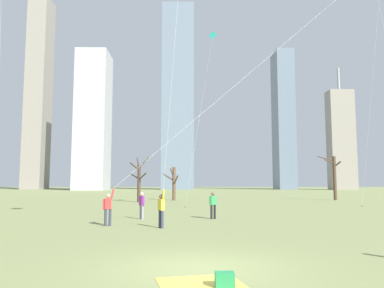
{
  "coord_description": "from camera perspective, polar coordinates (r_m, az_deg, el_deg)",
  "views": [
    {
      "loc": [
        -0.27,
        -9.96,
        2.17
      ],
      "look_at": [
        0.0,
        6.0,
        3.82
      ],
      "focal_mm": 35.32,
      "sensor_mm": 36.0,
      "label": 1
    }
  ],
  "objects": [
    {
      "name": "ground_plane",
      "position": [
        10.19,
        0.61,
        -18.18
      ],
      "size": [
        400.0,
        400.0,
        0.0
      ],
      "primitive_type": "plane",
      "color": "#848E56"
    },
    {
      "name": "kite_flyer_midfield_left_green",
      "position": [
        19.99,
        -7.07,
        -4.46
      ],
      "size": [
        16.11,
        3.26,
        15.79
      ],
      "color": "#33384C",
      "rests_on": "ground"
    },
    {
      "name": "kite_flyer_foreground_right_purple",
      "position": [
        17.37,
        -3.63,
        3.58
      ],
      "size": [
        1.97,
        6.98,
        18.92
      ],
      "color": "#33384C",
      "rests_on": "ground"
    },
    {
      "name": "bystander_strolling_midfield",
      "position": [
        23.26,
        3.2,
        -9.01
      ],
      "size": [
        0.48,
        0.32,
        1.62
      ],
      "color": "black",
      "rests_on": "ground"
    },
    {
      "name": "bystander_far_off_by_trees",
      "position": [
        23.25,
        -7.61,
        -8.97
      ],
      "size": [
        0.37,
        0.42,
        1.62
      ],
      "color": "gray",
      "rests_on": "ground"
    },
    {
      "name": "distant_kite_low_near_trees_teal",
      "position": [
        37.24,
        2.55,
        12.58
      ],
      "size": [
        3.09,
        1.36,
        16.87
      ],
      "color": "teal",
      "rests_on": "ground"
    },
    {
      "name": "picnic_spot",
      "position": [
        8.53,
        3.35,
        -19.97
      ],
      "size": [
        2.06,
        1.75,
        0.31
      ],
      "color": "#D8BF4C",
      "rests_on": "ground"
    },
    {
      "name": "bare_tree_leftmost",
      "position": [
        51.81,
        20.69,
        -4.54
      ],
      "size": [
        2.82,
        1.61,
        5.67
      ],
      "color": "#4C3828",
      "rests_on": "ground"
    },
    {
      "name": "bare_tree_rightmost",
      "position": [
        43.84,
        -8.02,
        -5.34
      ],
      "size": [
        2.28,
        2.78,
        5.28
      ],
      "color": "#423326",
      "rests_on": "ground"
    },
    {
      "name": "bare_tree_center",
      "position": [
        47.77,
        -2.79,
        -5.75
      ],
      "size": [
        2.09,
        3.44,
        4.15
      ],
      "color": "brown",
      "rests_on": "ground"
    },
    {
      "name": "skyline_tall_tower",
      "position": [
        131.62,
        21.57,
        0.64
      ],
      "size": [
        7.87,
        5.25,
        40.1
      ],
      "color": "gray",
      "rests_on": "ground"
    },
    {
      "name": "skyline_wide_slab",
      "position": [
        131.25,
        -2.14,
        7.3
      ],
      "size": [
        10.87,
        7.57,
        64.28
      ],
      "color": "slate",
      "rests_on": "ground"
    },
    {
      "name": "skyline_mid_tower_right",
      "position": [
        121.36,
        -14.7,
        3.43
      ],
      "size": [
        9.36,
        11.52,
        42.89
      ],
      "color": "#B2B2B7",
      "rests_on": "ground"
    },
    {
      "name": "skyline_squat_block",
      "position": [
        136.17,
        13.64,
        3.57
      ],
      "size": [
        6.03,
        10.3,
        48.37
      ],
      "color": "slate",
      "rests_on": "ground"
    },
    {
      "name": "skyline_short_annex",
      "position": [
        146.01,
        -22.15,
        7.21
      ],
      "size": [
        6.7,
        9.41,
        68.43
      ],
      "color": "gray",
      "rests_on": "ground"
    }
  ]
}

